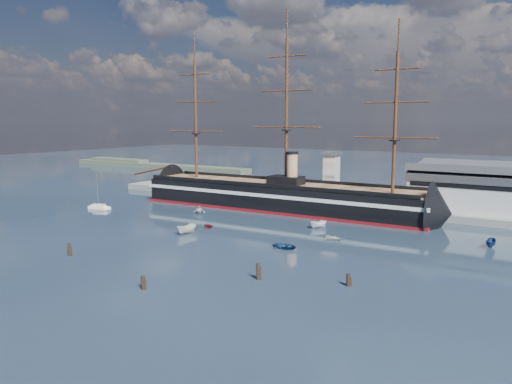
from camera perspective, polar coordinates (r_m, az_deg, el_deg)
The scene contains 17 objects.
ground at distance 129.42m, azimuth 1.30°, elevation -3.68°, with size 600.00×600.00×0.00m, color #172934.
quay at distance 156.90m, azimuth 11.31°, elevation -1.72°, with size 180.00×18.00×2.00m, color slate.
quay_tower at distance 155.44m, azimuth 8.61°, elevation 1.89°, with size 5.00×5.00×15.00m.
shoreline at distance 289.74m, azimuth -12.60°, elevation 3.09°, with size 120.00×10.00×4.00m.
warship at distance 150.38m, azimuth 2.18°, elevation -0.43°, with size 113.09×18.67×53.94m.
sailboat at distance 157.68m, azimuth -17.47°, elevation -1.63°, with size 7.19×3.38×11.08m.
motorboat_a at distance 119.64m, azimuth -7.90°, elevation -4.76°, with size 6.83×2.51×2.73m, color white.
motorboat_b at distance 105.54m, azimuth 3.34°, elevation -6.47°, with size 3.38×1.35×1.58m, color navy.
motorboat_c at distance 125.78m, azimuth 7.13°, elevation -4.10°, with size 5.64×2.07×2.26m, color white.
motorboat_d at distance 145.14m, azimuth -6.49°, elevation -2.42°, with size 6.52×2.82×2.39m, color silver.
motorboat_e at distance 114.13m, azimuth 8.88°, elevation -5.42°, with size 2.71×1.08×1.26m, color silver.
motorboat_f at distance 116.99m, azimuth 25.23°, elevation -5.79°, with size 5.70×2.09×2.28m, color navy.
motorboat_g at distance 125.36m, azimuth -5.46°, elevation -4.12°, with size 4.64×2.01×1.70m, color maroon.
piling_near_left at distance 106.69m, azimuth -20.52°, elevation -6.84°, with size 0.64×0.64×3.31m, color black.
piling_near_mid at distance 83.08m, azimuth -12.76°, elevation -10.80°, with size 0.64×0.64×2.95m, color black.
piling_near_right at distance 85.84m, azimuth 0.23°, elevation -9.96°, with size 0.64×0.64×3.54m, color black.
piling_far_right at distance 83.98m, azimuth 10.48°, elevation -10.52°, with size 0.64×0.64×2.82m, color black.
Camera 1 is at (65.77, -68.16, 26.94)m, focal length 35.00 mm.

